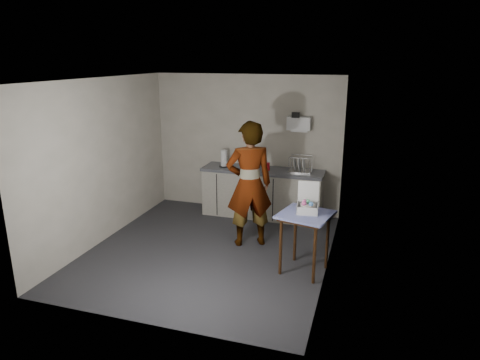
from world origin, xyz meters
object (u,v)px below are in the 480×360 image
(side_table, at_px, (305,221))
(paper_towel, at_px, (224,159))
(bakery_box, at_px, (307,206))
(dark_bottle, at_px, (250,161))
(kitchen_counter, at_px, (262,194))
(soap_bottle, at_px, (249,160))
(soda_can, at_px, (268,167))
(standing_man, at_px, (249,184))
(dish_rack, at_px, (300,168))

(side_table, relative_size, paper_towel, 2.68)
(side_table, bearing_deg, bakery_box, 96.56)
(side_table, relative_size, bakery_box, 2.15)
(dark_bottle, distance_m, bakery_box, 2.37)
(side_table, bearing_deg, kitchen_counter, 133.15)
(soap_bottle, height_order, soda_can, soap_bottle)
(standing_man, height_order, dark_bottle, standing_man)
(side_table, bearing_deg, soap_bottle, 138.81)
(soap_bottle, height_order, paper_towel, paper_towel)
(kitchen_counter, relative_size, bakery_box, 5.59)
(paper_towel, bearing_deg, soap_bottle, 3.11)
(soap_bottle, relative_size, paper_towel, 0.93)
(dish_rack, bearing_deg, side_table, -77.92)
(kitchen_counter, height_order, side_table, kitchen_counter)
(kitchen_counter, height_order, soda_can, soda_can)
(side_table, relative_size, dark_bottle, 3.90)
(soap_bottle, distance_m, paper_towel, 0.48)
(side_table, xyz_separation_m, soap_bottle, (-1.37, 1.93, 0.31))
(kitchen_counter, xyz_separation_m, bakery_box, (1.11, -1.86, 0.52))
(soap_bottle, height_order, dish_rack, soap_bottle)
(standing_man, height_order, dish_rack, standing_man)
(soda_can, bearing_deg, soap_bottle, 173.64)
(side_table, relative_size, soda_can, 6.17)
(side_table, height_order, soap_bottle, soap_bottle)
(kitchen_counter, distance_m, standing_man, 1.40)
(dish_rack, xyz_separation_m, bakery_box, (0.43, -1.90, -0.03))
(dish_rack, bearing_deg, standing_man, -113.26)
(soda_can, bearing_deg, dish_rack, 8.65)
(standing_man, bearing_deg, soda_can, -117.90)
(soap_bottle, bearing_deg, side_table, -54.65)
(soda_can, relative_size, paper_towel, 0.43)
(soap_bottle, relative_size, dish_rack, 0.72)
(kitchen_counter, distance_m, dish_rack, 0.87)
(kitchen_counter, bearing_deg, standing_man, -84.95)
(dark_bottle, bearing_deg, bakery_box, -54.50)
(soda_can, height_order, dark_bottle, dark_bottle)
(side_table, distance_m, soda_can, 2.14)
(kitchen_counter, xyz_separation_m, standing_man, (0.11, -1.27, 0.57))
(standing_man, height_order, soda_can, standing_man)
(dish_rack, bearing_deg, soap_bottle, -177.25)
(soda_can, bearing_deg, dark_bottle, 162.25)
(kitchen_counter, distance_m, dark_bottle, 0.66)
(soda_can, xyz_separation_m, paper_towel, (-0.85, 0.02, 0.08))
(side_table, height_order, paper_towel, paper_towel)
(side_table, bearing_deg, soda_can, 131.25)
(side_table, distance_m, dark_bottle, 2.44)
(soap_bottle, bearing_deg, dish_rack, 2.75)
(soda_can, distance_m, paper_towel, 0.85)
(dark_bottle, bearing_deg, soap_bottle, -87.77)
(dark_bottle, relative_size, dish_rack, 0.53)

